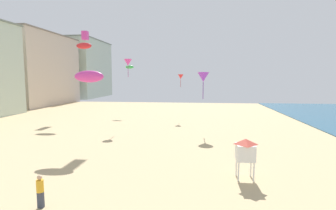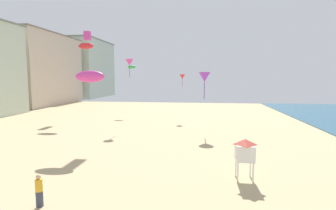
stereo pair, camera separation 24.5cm
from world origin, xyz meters
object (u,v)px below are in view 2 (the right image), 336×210
(kite_flyer, at_px, (39,189))
(kite_red_delta_2, at_px, (182,77))
(lifeguard_stand, at_px, (245,150))
(kite_magenta_delta, at_px, (129,62))
(kite_magenta_parafoil, at_px, (90,77))
(kite_purple_delta, at_px, (204,77))
(kite_red_parafoil, at_px, (86,46))
(kite_magenta_box, at_px, (87,36))
(kite_green_parafoil, at_px, (132,67))

(kite_flyer, distance_m, kite_red_delta_2, 29.75)
(lifeguard_stand, relative_size, kite_magenta_delta, 1.09)
(kite_red_delta_2, bearing_deg, kite_magenta_parafoil, -111.61)
(kite_red_delta_2, xyz_separation_m, kite_purple_delta, (3.28, -9.45, -0.08))
(kite_flyer, distance_m, kite_magenta_parafoil, 12.57)
(kite_flyer, height_order, kite_red_parafoil, kite_red_parafoil)
(kite_red_delta_2, distance_m, kite_purple_delta, 10.00)
(lifeguard_stand, relative_size, kite_magenta_parafoil, 0.94)
(lifeguard_stand, xyz_separation_m, kite_magenta_box, (-22.31, 27.27, 11.65))
(lifeguard_stand, relative_size, kite_purple_delta, 0.81)
(lifeguard_stand, bearing_deg, kite_magenta_delta, 126.19)
(lifeguard_stand, height_order, kite_red_parafoil, kite_red_parafoil)
(kite_magenta_box, distance_m, kite_red_delta_2, 18.39)
(kite_red_delta_2, bearing_deg, kite_purple_delta, -70.88)
(kite_green_parafoil, bearing_deg, lifeguard_stand, -62.43)
(kite_magenta_box, height_order, kite_purple_delta, kite_magenta_box)
(kite_magenta_delta, relative_size, kite_purple_delta, 0.74)
(kite_magenta_delta, bearing_deg, lifeguard_stand, -54.77)
(kite_flyer, height_order, lifeguard_stand, lifeguard_stand)
(kite_magenta_box, bearing_deg, kite_red_delta_2, -11.18)
(lifeguard_stand, height_order, kite_magenta_delta, kite_magenta_delta)
(kite_flyer, relative_size, kite_magenta_delta, 0.70)
(lifeguard_stand, relative_size, kite_red_delta_2, 1.31)
(kite_magenta_parafoil, bearing_deg, kite_purple_delta, 38.79)
(kite_magenta_parafoil, relative_size, kite_red_delta_2, 1.39)
(kite_purple_delta, bearing_deg, kite_red_delta_2, 109.12)
(kite_magenta_box, relative_size, kite_purple_delta, 0.46)
(lifeguard_stand, xyz_separation_m, kite_magenta_parafoil, (-12.67, 6.25, 4.55))
(kite_purple_delta, bearing_deg, kite_magenta_parafoil, -141.21)
(kite_magenta_box, height_order, kite_magenta_delta, kite_magenta_box)
(lifeguard_stand, xyz_separation_m, kite_red_parafoil, (-20.07, 21.75, 9.22))
(kite_flyer, distance_m, kite_magenta_delta, 23.16)
(lifeguard_stand, bearing_deg, kite_red_delta_2, 104.21)
(kite_flyer, relative_size, kite_purple_delta, 0.52)
(lifeguard_stand, distance_m, kite_red_delta_2, 25.06)
(kite_red_parafoil, xyz_separation_m, kite_purple_delta, (17.71, -7.22, -4.70))
(kite_magenta_parafoil, bearing_deg, lifeguard_stand, -26.27)
(kite_red_delta_2, bearing_deg, kite_green_parafoil, 153.49)
(kite_magenta_box, xyz_separation_m, kite_red_parafoil, (2.23, -5.52, -2.42))
(kite_green_parafoil, xyz_separation_m, kite_magenta_delta, (2.89, -11.55, 0.12))
(kite_red_parafoil, relative_size, kite_red_delta_2, 1.23)
(kite_magenta_parafoil, bearing_deg, kite_green_parafoil, 95.79)
(kite_flyer, relative_size, kite_magenta_box, 1.12)
(kite_green_parafoil, xyz_separation_m, kite_magenta_box, (-7.37, -1.34, 5.34))
(kite_magenta_parafoil, bearing_deg, kite_magenta_box, 114.64)
(kite_flyer, distance_m, kite_magenta_box, 36.47)
(kite_magenta_parafoil, height_order, kite_purple_delta, kite_purple_delta)
(kite_flyer, xyz_separation_m, kite_magenta_delta, (-1.58, 21.91, 7.35))
(kite_magenta_box, bearing_deg, kite_magenta_parafoil, -65.36)
(kite_magenta_parafoil, height_order, kite_magenta_delta, kite_magenta_delta)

